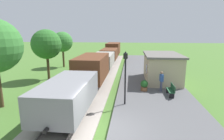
% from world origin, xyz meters
% --- Properties ---
extents(ground_plane, '(160.00, 160.00, 0.00)m').
position_xyz_m(ground_plane, '(0.00, 0.00, 0.00)').
color(ground_plane, '#47702D').
extents(platform_slab, '(6.00, 60.00, 0.25)m').
position_xyz_m(platform_slab, '(3.20, 0.00, 0.12)').
color(platform_slab, '#565659').
rests_on(platform_slab, ground).
extents(track_ballast, '(3.80, 60.00, 0.12)m').
position_xyz_m(track_ballast, '(-2.40, 0.00, 0.06)').
color(track_ballast, '#9E9389').
rests_on(track_ballast, ground).
extents(rail_near, '(0.07, 60.00, 0.14)m').
position_xyz_m(rail_near, '(-1.68, 0.00, 0.19)').
color(rail_near, slate).
rests_on(rail_near, track_ballast).
extents(rail_far, '(0.07, 60.00, 0.14)m').
position_xyz_m(rail_far, '(-3.12, 0.00, 0.19)').
color(rail_far, slate).
rests_on(rail_far, track_ballast).
extents(freight_train, '(2.50, 32.60, 2.72)m').
position_xyz_m(freight_train, '(-2.40, 14.94, 1.53)').
color(freight_train, gray).
rests_on(freight_train, rail_near).
extents(station_hut, '(3.50, 5.80, 2.78)m').
position_xyz_m(station_hut, '(4.40, 10.03, 1.65)').
color(station_hut, tan).
rests_on(station_hut, platform_slab).
extents(bench_near_hut, '(0.42, 1.50, 0.91)m').
position_xyz_m(bench_near_hut, '(4.47, 5.47, 0.72)').
color(bench_near_hut, '#1E4C2D').
rests_on(bench_near_hut, platform_slab).
extents(person_waiting, '(0.30, 0.42, 1.71)m').
position_xyz_m(person_waiting, '(3.85, 6.51, 1.18)').
color(person_waiting, '#474C66').
rests_on(person_waiting, platform_slab).
extents(potted_planter, '(0.64, 0.64, 0.92)m').
position_xyz_m(potted_planter, '(2.44, 6.47, 0.72)').
color(potted_planter, brown).
rests_on(potted_planter, platform_slab).
extents(lamp_post_near, '(0.28, 0.28, 3.70)m').
position_xyz_m(lamp_post_near, '(0.91, 3.39, 2.80)').
color(lamp_post_near, black).
rests_on(lamp_post_near, platform_slab).
extents(tree_trackside_far, '(3.17, 3.17, 5.47)m').
position_xyz_m(tree_trackside_far, '(-7.78, 10.01, 3.87)').
color(tree_trackside_far, '#4C3823').
rests_on(tree_trackside_far, ground).
extents(tree_field_left, '(2.94, 2.94, 5.22)m').
position_xyz_m(tree_field_left, '(-8.79, 17.10, 3.73)').
color(tree_field_left, '#4C3823').
rests_on(tree_field_left, ground).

